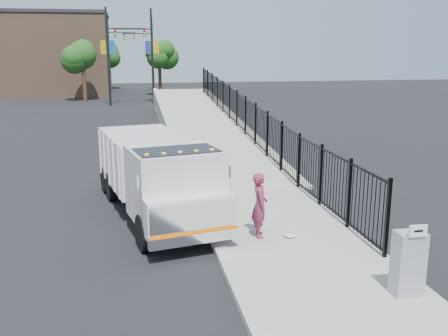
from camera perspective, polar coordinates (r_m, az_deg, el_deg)
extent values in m
plane|color=black|center=(12.69, -1.08, -8.25)|extent=(120.00, 120.00, 0.00)
cube|color=#9E998E|center=(11.36, 10.45, -10.84)|extent=(3.55, 12.00, 0.12)
cube|color=#ADAAA3|center=(10.85, 0.71, -11.70)|extent=(0.30, 12.00, 0.16)
cube|color=#9E998E|center=(28.32, -2.22, 3.93)|extent=(3.95, 24.06, 3.19)
cube|color=black|center=(24.55, 2.44, 4.58)|extent=(0.10, 28.00, 1.80)
cube|color=black|center=(14.74, -7.92, -3.22)|extent=(2.12, 6.16, 0.20)
cube|color=silver|center=(12.57, -5.68, -1.83)|extent=(2.47, 2.36, 1.79)
cube|color=silver|center=(11.68, -4.04, -5.31)|extent=(2.19, 1.04, 0.90)
cube|color=silver|center=(11.38, -3.51, -5.81)|extent=(2.04, 0.49, 0.76)
cube|color=silver|center=(11.47, -3.36, -8.03)|extent=(2.14, 0.59, 0.25)
cube|color=#E16201|center=(11.43, -3.37, -7.41)|extent=(2.12, 0.48, 0.05)
cube|color=black|center=(12.23, -5.44, 0.34)|extent=(2.17, 1.54, 0.76)
cube|color=silver|center=(15.61, -9.11, 1.09)|extent=(2.87, 4.13, 1.53)
cube|color=silver|center=(11.36, -9.84, -1.52)|extent=(0.06, 0.06, 0.31)
cube|color=silver|center=(12.02, 0.64, -0.49)|extent=(0.06, 0.06, 0.31)
cube|color=orange|center=(11.65, -8.83, 1.48)|extent=(0.10, 0.09, 0.05)
cube|color=orange|center=(11.75, -6.91, 1.64)|extent=(0.10, 0.09, 0.05)
cube|color=orange|center=(11.86, -5.03, 1.80)|extent=(0.10, 0.09, 0.05)
cube|color=orange|center=(11.98, -3.19, 1.95)|extent=(0.10, 0.09, 0.05)
cube|color=orange|center=(12.12, -1.39, 2.10)|extent=(0.10, 0.09, 0.05)
cylinder|color=black|center=(12.06, -9.03, -7.32)|extent=(0.46, 0.94, 0.90)
cylinder|color=black|center=(12.58, -0.62, -6.25)|extent=(0.46, 0.94, 0.90)
cylinder|color=black|center=(16.17, -12.68, -2.08)|extent=(0.46, 0.94, 0.90)
cylinder|color=black|center=(16.57, -6.25, -1.46)|extent=(0.46, 0.94, 0.90)
cylinder|color=black|center=(17.12, -13.25, -1.25)|extent=(0.46, 0.94, 0.90)
cylinder|color=black|center=(17.49, -7.16, -0.68)|extent=(0.46, 0.94, 0.90)
imported|color=#8B2A4D|center=(12.39, 4.10, -4.24)|extent=(0.45, 0.63, 1.63)
cube|color=gray|center=(10.21, 20.29, -10.18)|extent=(0.55, 0.40, 1.25)
cube|color=white|center=(9.78, 21.30, -6.70)|extent=(0.35, 0.04, 0.22)
ellipsoid|color=silver|center=(12.68, 7.55, -7.60)|extent=(0.34, 0.34, 0.08)
cylinder|color=black|center=(43.24, -13.11, 12.23)|extent=(0.18, 0.18, 8.00)
cube|color=black|center=(43.23, -11.08, 15.38)|extent=(3.20, 0.08, 0.08)
cube|color=black|center=(43.24, -9.09, 14.99)|extent=(0.18, 0.22, 0.60)
cube|color=#0E5295|center=(43.22, -12.69, 13.31)|extent=(0.45, 0.04, 1.10)
cube|color=#C1910A|center=(43.25, -13.64, 13.26)|extent=(0.45, 0.04, 1.10)
cylinder|color=black|center=(44.37, -8.20, 12.46)|extent=(0.18, 0.18, 8.00)
cube|color=black|center=(44.35, -10.44, 15.35)|extent=(3.20, 0.08, 0.08)
cube|color=black|center=(44.35, -12.35, 14.81)|extent=(0.18, 0.22, 0.60)
cube|color=orange|center=(44.38, -7.77, 13.50)|extent=(0.45, 0.04, 1.10)
cube|color=navy|center=(44.35, -8.70, 13.47)|extent=(0.45, 0.04, 1.10)
cylinder|color=black|center=(54.47, -13.42, 12.40)|extent=(0.18, 0.18, 8.00)
cube|color=black|center=(54.44, -11.81, 14.91)|extent=(3.20, 0.08, 0.08)
cube|color=black|center=(54.43, -10.23, 14.60)|extent=(0.18, 0.22, 0.60)
cube|color=#0C118A|center=(54.45, -13.09, 13.26)|extent=(0.45, 0.04, 1.10)
cube|color=orange|center=(54.48, -13.84, 13.22)|extent=(0.45, 0.04, 1.10)
cylinder|color=black|center=(57.41, -8.14, 12.66)|extent=(0.18, 0.18, 8.00)
cube|color=black|center=(57.37, -9.87, 14.90)|extent=(3.20, 0.08, 0.08)
cube|color=black|center=(57.36, -11.34, 14.49)|extent=(0.18, 0.22, 0.60)
cube|color=#C8541A|center=(57.42, -7.81, 13.47)|extent=(0.45, 0.04, 1.10)
cube|color=navy|center=(57.39, -8.53, 13.45)|extent=(0.45, 0.04, 1.10)
cylinder|color=#382314|center=(47.51, -15.67, 9.26)|extent=(0.36, 0.36, 3.20)
sphere|color=#194714|center=(47.42, -15.86, 12.15)|extent=(2.65, 2.65, 2.65)
cylinder|color=#382314|center=(52.16, -7.32, 9.98)|extent=(0.36, 0.36, 3.20)
sphere|color=#194714|center=(52.07, -7.40, 12.62)|extent=(2.27, 2.27, 2.27)
cylinder|color=#382314|center=(61.41, -13.11, 10.26)|extent=(0.36, 0.36, 3.20)
sphere|color=#194714|center=(61.33, -13.23, 12.49)|extent=(2.79, 2.79, 2.79)
cube|color=#8C664C|center=(56.08, -18.27, 12.12)|extent=(10.00, 10.00, 8.00)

